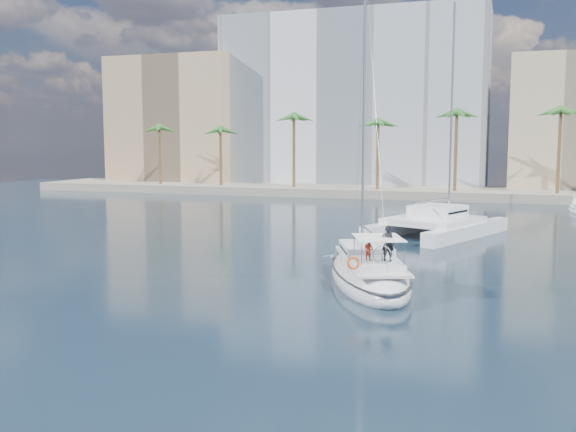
% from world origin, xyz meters
% --- Properties ---
extents(ground, '(160.00, 160.00, 0.00)m').
position_xyz_m(ground, '(0.00, 0.00, 0.00)').
color(ground, black).
rests_on(ground, ground).
extents(quay, '(120.00, 14.00, 1.20)m').
position_xyz_m(quay, '(0.00, 61.00, 0.60)').
color(quay, gray).
rests_on(quay, ground).
extents(building_modern, '(42.00, 16.00, 28.00)m').
position_xyz_m(building_modern, '(-12.00, 73.00, 14.00)').
color(building_modern, white).
rests_on(building_modern, ground).
extents(building_tan_left, '(22.00, 14.00, 22.00)m').
position_xyz_m(building_tan_left, '(-42.00, 69.00, 11.00)').
color(building_tan_left, tan).
rests_on(building_tan_left, ground).
extents(palm_left, '(3.60, 3.60, 12.30)m').
position_xyz_m(palm_left, '(-34.00, 57.00, 10.28)').
color(palm_left, brown).
rests_on(palm_left, ground).
extents(palm_centre, '(3.60, 3.60, 12.30)m').
position_xyz_m(palm_centre, '(0.00, 57.00, 10.28)').
color(palm_centre, brown).
rests_on(palm_centre, ground).
extents(main_sloop, '(8.06, 12.86, 18.23)m').
position_xyz_m(main_sloop, '(4.79, 2.61, 0.55)').
color(main_sloop, white).
rests_on(main_sloop, ground).
extents(catamaran, '(11.21, 14.88, 19.29)m').
position_xyz_m(catamaran, '(6.41, 22.53, 1.18)').
color(catamaran, white).
rests_on(catamaran, ground).
extents(seagull, '(1.16, 0.50, 0.21)m').
position_xyz_m(seagull, '(1.97, 5.47, 0.84)').
color(seagull, silver).
rests_on(seagull, ground).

